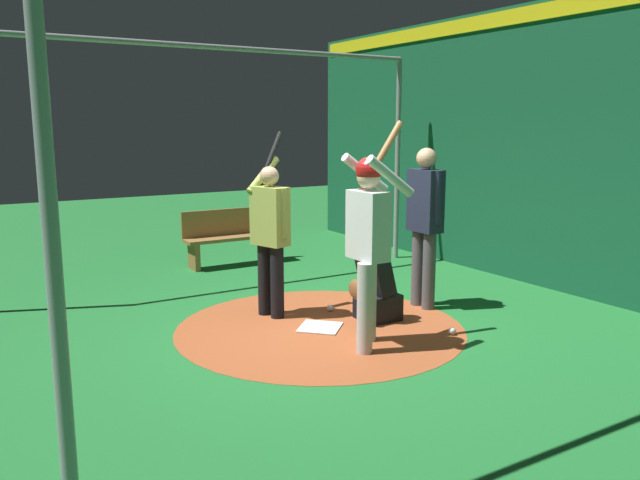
{
  "coord_description": "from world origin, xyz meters",
  "views": [
    {
      "loc": [
        3.35,
        5.52,
        2.13
      ],
      "look_at": [
        0.0,
        0.0,
        0.95
      ],
      "focal_mm": 35.74,
      "sensor_mm": 36.0,
      "label": 1
    }
  ],
  "objects": [
    {
      "name": "batter",
      "position": [
        -0.11,
        0.71,
        1.12
      ],
      "size": [
        0.68,
        0.49,
        2.16
      ],
      "color": "#BCBCC0",
      "rests_on": "ground"
    },
    {
      "name": "umpire",
      "position": [
        -1.45,
        -0.06,
        1.06
      ],
      "size": [
        0.23,
        0.49,
        1.86
      ],
      "color": "#4C4C51",
      "rests_on": "ground"
    },
    {
      "name": "home_plate",
      "position": [
        0.0,
        0.0,
        0.01
      ],
      "size": [
        0.59,
        0.59,
        0.01
      ],
      "primitive_type": "cube",
      "rotation": [
        0.0,
        0.0,
        0.79
      ],
      "color": "white",
      "rests_on": "dirt_circle"
    },
    {
      "name": "back_wall",
      "position": [
        -3.51,
        0.0,
        1.85
      ],
      "size": [
        0.23,
        10.65,
        3.67
      ],
      "color": "#145133",
      "rests_on": "ground"
    },
    {
      "name": "cage_frame",
      "position": [
        0.0,
        0.0,
        2.2
      ],
      "size": [
        5.92,
        4.99,
        3.14
      ],
      "color": "gray",
      "rests_on": "ground"
    },
    {
      "name": "catcher",
      "position": [
        -0.66,
        0.07,
        0.38
      ],
      "size": [
        0.58,
        0.4,
        0.96
      ],
      "color": "black",
      "rests_on": "ground"
    },
    {
      "name": "ground_plane",
      "position": [
        0.0,
        0.0,
        0.0
      ],
      "size": [
        26.65,
        26.65,
        0.0
      ],
      "primitive_type": "plane",
      "color": "#1E6B2D"
    },
    {
      "name": "baseball_0",
      "position": [
        -1.04,
        0.89,
        0.04
      ],
      "size": [
        0.07,
        0.07,
        0.07
      ],
      "primitive_type": "sphere",
      "color": "white",
      "rests_on": "dirt_circle"
    },
    {
      "name": "visitor",
      "position": [
        0.23,
        -0.67,
        0.97
      ],
      "size": [
        0.54,
        0.58,
        2.05
      ],
      "rotation": [
        0.0,
        0.0,
        0.31
      ],
      "color": "black",
      "rests_on": "ground"
    },
    {
      "name": "dirt_circle",
      "position": [
        0.0,
        0.0,
        0.0
      ],
      "size": [
        3.05,
        3.05,
        0.01
      ],
      "primitive_type": "cylinder",
      "color": "#9E4C28",
      "rests_on": "ground"
    },
    {
      "name": "baseball_1",
      "position": [
        -0.42,
        -0.46,
        0.04
      ],
      "size": [
        0.07,
        0.07,
        0.07
      ],
      "primitive_type": "sphere",
      "color": "white",
      "rests_on": "dirt_circle"
    },
    {
      "name": "bench",
      "position": [
        -0.51,
        -3.36,
        0.44
      ],
      "size": [
        1.59,
        0.36,
        0.85
      ],
      "color": "olive",
      "rests_on": "ground"
    }
  ]
}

